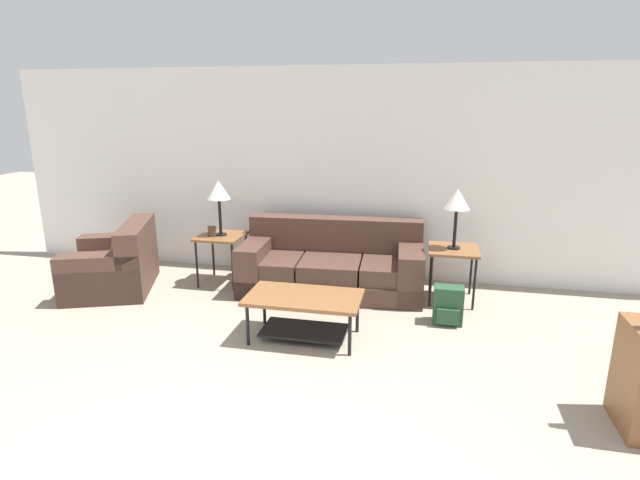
{
  "coord_description": "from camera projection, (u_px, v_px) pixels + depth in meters",
  "views": [
    {
      "loc": [
        1.01,
        -1.84,
        2.16
      ],
      "look_at": [
        -0.03,
        3.0,
        0.8
      ],
      "focal_mm": 28.0,
      "sensor_mm": 36.0,
      "label": 1
    }
  ],
  "objects": [
    {
      "name": "wall_back",
      "position": [
        344.0,
        175.0,
        6.22
      ],
      "size": [
        8.97,
        0.06,
        2.6
      ],
      "color": "white",
      "rests_on": "ground_plane"
    },
    {
      "name": "couch",
      "position": [
        332.0,
        266.0,
        5.92
      ],
      "size": [
        2.15,
        1.06,
        0.82
      ],
      "color": "#4C3328",
      "rests_on": "ground_plane"
    },
    {
      "name": "armchair",
      "position": [
        115.0,
        266.0,
        5.94
      ],
      "size": [
        1.24,
        1.37,
        0.8
      ],
      "color": "#4C3328",
      "rests_on": "ground_plane"
    },
    {
      "name": "coffee_table",
      "position": [
        304.0,
        307.0,
        4.67
      ],
      "size": [
        1.07,
        0.6,
        0.43
      ],
      "color": "brown",
      "rests_on": "ground_plane"
    },
    {
      "name": "side_table_left",
      "position": [
        221.0,
        240.0,
        6.08
      ],
      "size": [
        0.54,
        0.55,
        0.61
      ],
      "color": "brown",
      "rests_on": "ground_plane"
    },
    {
      "name": "side_table_right",
      "position": [
        453.0,
        254.0,
        5.53
      ],
      "size": [
        0.54,
        0.55,
        0.61
      ],
      "color": "brown",
      "rests_on": "ground_plane"
    },
    {
      "name": "table_lamp_left",
      "position": [
        219.0,
        192.0,
        5.92
      ],
      "size": [
        0.28,
        0.28,
        0.67
      ],
      "color": "black",
      "rests_on": "side_table_left"
    },
    {
      "name": "table_lamp_right",
      "position": [
        457.0,
        201.0,
        5.37
      ],
      "size": [
        0.28,
        0.28,
        0.67
      ],
      "color": "black",
      "rests_on": "side_table_right"
    },
    {
      "name": "backpack",
      "position": [
        448.0,
        306.0,
        5.02
      ],
      "size": [
        0.29,
        0.26,
        0.39
      ],
      "color": "#23472D",
      "rests_on": "ground_plane"
    },
    {
      "name": "picture_frame",
      "position": [
        212.0,
        231.0,
        5.99
      ],
      "size": [
        0.1,
        0.04,
        0.13
      ],
      "color": "#4C3828",
      "rests_on": "side_table_left"
    }
  ]
}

